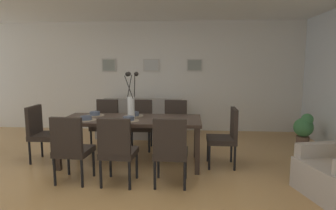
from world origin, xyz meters
TOP-DOWN VIEW (x-y plane):
  - ground_plane at (0.00, 0.00)m, footprint 9.00×9.00m
  - back_wall_panel at (0.00, 3.25)m, footprint 9.00×0.10m
  - dining_table at (0.05, 0.77)m, footprint 2.20×0.90m
  - dining_chair_near_left at (-0.59, -0.06)m, footprint 0.47×0.47m
  - dining_chair_near_right at (-0.62, 1.61)m, footprint 0.47×0.47m
  - dining_chair_far_left at (0.04, -0.09)m, footprint 0.46×0.46m
  - dining_chair_far_right at (0.05, 1.63)m, footprint 0.45×0.45m
  - dining_chair_mid_left at (0.73, -0.06)m, footprint 0.44×0.44m
  - dining_chair_mid_right at (0.71, 1.62)m, footprint 0.47×0.47m
  - dining_chair_head_west at (-1.45, 0.78)m, footprint 0.44×0.44m
  - dining_chair_head_east at (1.55, 0.76)m, footprint 0.44×0.44m
  - centerpiece_vase at (0.06, 0.77)m, footprint 0.21×0.23m
  - placemat_near_left at (-0.61, 0.57)m, footprint 0.32×0.32m
  - bowl_near_left at (-0.61, 0.57)m, footprint 0.17×0.17m
  - placemat_near_right at (-0.61, 0.98)m, footprint 0.32×0.32m
  - bowl_near_right at (-0.61, 0.98)m, footprint 0.17×0.17m
  - placemat_far_left at (0.05, 0.57)m, footprint 0.32×0.32m
  - bowl_far_left at (0.05, 0.57)m, footprint 0.17×0.17m
  - placemat_far_right at (0.05, 0.98)m, footprint 0.32×0.32m
  - bowl_far_right at (0.05, 0.98)m, footprint 0.17×0.17m
  - sofa at (-0.11, 2.65)m, footprint 1.85×0.84m
  - framed_picture_left at (-0.98, 3.18)m, footprint 0.34×0.03m
  - framed_picture_center at (0.05, 3.18)m, footprint 0.38×0.03m
  - framed_picture_right at (1.08, 3.18)m, footprint 0.36×0.03m
  - potted_plant at (3.16, 1.88)m, footprint 0.36×0.36m

SIDE VIEW (x-z plane):
  - ground_plane at x=0.00m, z-range 0.00..0.00m
  - sofa at x=-0.11m, z-range -0.12..0.68m
  - potted_plant at x=3.16m, z-range 0.04..0.71m
  - dining_chair_near_left at x=-0.59m, z-range 0.05..0.97m
  - dining_chair_near_right at x=-0.62m, z-range 0.05..0.97m
  - dining_chair_far_left at x=0.04m, z-range 0.05..0.97m
  - dining_chair_far_right at x=0.05m, z-range 0.05..0.97m
  - dining_chair_mid_left at x=0.73m, z-range 0.05..0.97m
  - dining_chair_mid_right at x=0.71m, z-range 0.05..0.97m
  - dining_chair_head_west at x=-1.45m, z-range 0.05..0.97m
  - dining_chair_head_east at x=1.55m, z-range 0.05..0.97m
  - dining_table at x=0.05m, z-range 0.30..1.04m
  - placemat_near_left at x=-0.61m, z-range 0.74..0.75m
  - placemat_near_right at x=-0.61m, z-range 0.74..0.75m
  - placemat_far_left at x=0.05m, z-range 0.74..0.75m
  - placemat_far_right at x=0.05m, z-range 0.74..0.75m
  - bowl_near_left at x=-0.61m, z-range 0.75..0.81m
  - bowl_near_right at x=-0.61m, z-range 0.75..0.81m
  - bowl_far_left at x=0.05m, z-range 0.75..0.81m
  - bowl_far_right at x=0.05m, z-range 0.75..0.81m
  - centerpiece_vase at x=0.06m, z-range 0.66..1.39m
  - back_wall_panel at x=0.00m, z-range 0.00..2.60m
  - framed_picture_left at x=-0.98m, z-range 1.42..1.73m
  - framed_picture_center at x=0.05m, z-range 1.43..1.72m
  - framed_picture_right at x=1.08m, z-range 1.43..1.72m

